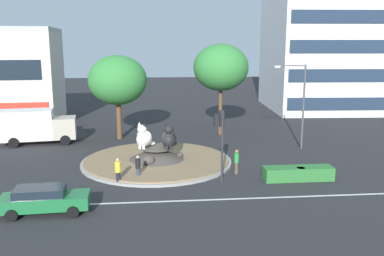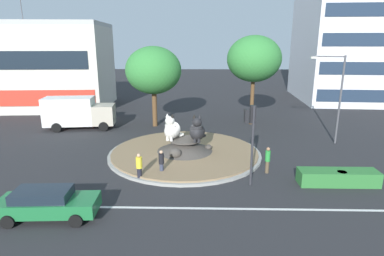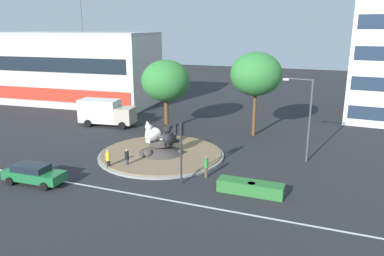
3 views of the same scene
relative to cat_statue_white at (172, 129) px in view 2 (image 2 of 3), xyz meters
The scene contains 18 objects.
ground_plane 2.20m from the cat_statue_white, ahead, with size 160.00×160.00×0.00m, color #28282B.
lane_centreline 8.55m from the cat_statue_white, 83.38° to the right, with size 112.00×0.20×0.01m, color silver.
roundabout_island 1.89m from the cat_statue_white, ahead, with size 11.56×11.56×1.23m.
cat_statue_white is the anchor object (origin of this frame).
cat_statue_black 1.94m from the cat_statue_white, 10.49° to the right, with size 1.39×2.13×2.08m.
traffic_light_mast 7.47m from the cat_statue_white, 45.99° to the right, with size 0.71×0.60×4.83m.
shophouse_block 28.66m from the cat_statue_white, 140.73° to the left, with size 24.66×12.49×15.70m.
office_tower 36.78m from the cat_statue_white, 45.23° to the left, with size 16.60×16.50×24.17m.
clipped_hedge_strip 11.74m from the cat_statue_white, 26.31° to the right, with size 4.69×1.20×0.90m, color #2D7033.
broadleaf_tree_behind_island 13.05m from the cat_statue_white, 51.97° to the left, with size 5.42×5.42×9.02m.
second_tree_near_tower 9.54m from the cat_statue_white, 106.43° to the left, with size 5.48×5.48×7.99m.
streetlight_arm 13.87m from the cat_statue_white, 13.15° to the left, with size 2.61×0.74×7.31m.
pedestrian_green_shirt 7.48m from the cat_statue_white, 28.24° to the right, with size 0.32×0.32×1.77m.
pedestrian_black_shirt 4.15m from the cat_statue_white, 95.13° to the right, with size 0.35×0.35×1.66m.
pedestrian_yellow_shirt 5.21m from the cat_statue_white, 108.65° to the right, with size 0.39×0.39×1.74m.
sedan_on_far_lane 10.80m from the cat_statue_white, 119.49° to the right, with size 4.79×2.13×1.49m.
delivery_box_truck 12.28m from the cat_statue_white, 144.01° to the left, with size 6.88×3.24×3.15m.
litter_bin 11.92m from the cat_statue_white, 26.97° to the right, with size 0.56×0.56×0.90m.
Camera 2 is at (1.12, -23.00, 8.31)m, focal length 29.78 mm.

